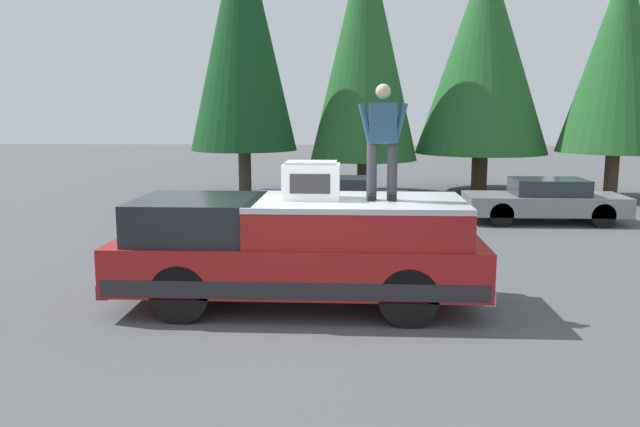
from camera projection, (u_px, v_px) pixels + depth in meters
The scene contains 10 objects.
ground_plane at pixel (305, 313), 9.49m from camera, with size 90.00×90.00×0.00m, color #4C4F51.
pickup_truck at pixel (299, 250), 9.74m from camera, with size 2.01×5.54×1.65m.
compressor_unit at pixel (311, 180), 9.61m from camera, with size 0.65×0.84×0.56m.
person_on_truck_bed at pixel (382, 139), 9.36m from camera, with size 0.29×0.72×1.69m.
parked_car_grey at pixel (545, 201), 17.03m from camera, with size 1.64×4.10×1.16m.
parked_car_navy at pixel (334, 199), 17.39m from camera, with size 1.64×4.10×1.16m.
conifer_far_left at pixel (620, 56), 20.96m from camera, with size 3.73×3.73×7.85m.
conifer_left at pixel (484, 53), 22.76m from camera, with size 4.71×4.71×8.52m.
conifer_center_left at pixel (365, 45), 22.24m from camera, with size 3.76×3.76×9.15m.
conifer_center_right at pixel (242, 31), 21.73m from camera, with size 3.65×3.65×9.61m.
Camera 1 is at (-9.11, -0.71, 2.98)m, focal length 36.12 mm.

